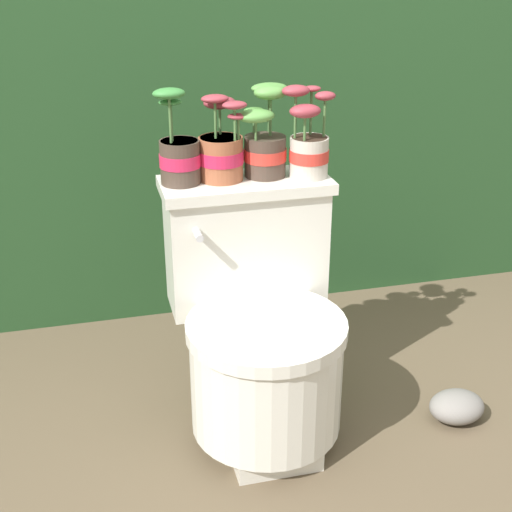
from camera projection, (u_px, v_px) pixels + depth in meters
name	position (u px, v px, depth m)	size (l,w,h in m)	color
ground_plane	(286.00, 435.00, 2.02)	(12.00, 12.00, 0.00)	brown
hedge_backdrop	(197.00, 79.00, 2.88)	(3.81, 1.08, 1.51)	#234723
toilet	(259.00, 332.00, 1.94)	(0.46, 0.54, 0.69)	silver
potted_plant_left	(179.00, 155.00, 1.86)	(0.12, 0.11, 0.26)	#47382D
potted_plant_midleft	(221.00, 150.00, 1.89)	(0.13, 0.12, 0.23)	#9E5638
potted_plant_middle	(266.00, 141.00, 1.91)	(0.16, 0.14, 0.24)	#47382D
potted_plant_midright	(308.00, 146.00, 1.91)	(0.15, 0.11, 0.25)	beige
garden_stone	(457.00, 407.00, 2.07)	(0.16, 0.13, 0.09)	gray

